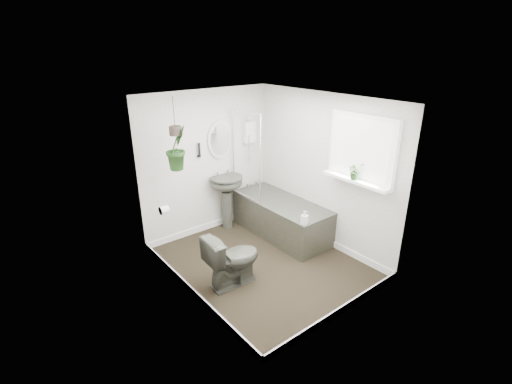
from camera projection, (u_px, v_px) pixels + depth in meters
floor at (263, 264)px, 5.31m from camera, size 2.30×2.80×0.02m
ceiling at (264, 98)px, 4.44m from camera, size 2.30×2.80×0.02m
wall_back at (207, 163)px, 5.90m from camera, size 2.30×0.02×2.30m
wall_front at (349, 227)px, 3.85m from camera, size 2.30×0.02×2.30m
wall_left at (184, 212)px, 4.20m from camera, size 0.02×2.80×2.30m
wall_right at (323, 171)px, 5.54m from camera, size 0.02×2.80×2.30m
skirting at (263, 260)px, 5.29m from camera, size 2.30×2.80×0.10m
bathtub at (281, 217)px, 6.02m from camera, size 0.72×1.72×0.58m
bath_screen at (246, 156)px, 5.81m from camera, size 0.04×0.72×1.40m
shower_box at (249, 132)px, 6.16m from camera, size 0.20×0.10×0.35m
oval_mirror at (221, 140)px, 5.88m from camera, size 0.46×0.03×0.62m
wall_sconce at (199, 150)px, 5.68m from camera, size 0.04×0.04×0.22m
toilet_roll_holder at (164, 210)px, 4.84m from camera, size 0.11×0.11×0.11m
window_recess at (362, 149)px, 4.81m from camera, size 0.08×1.00×0.90m
window_sill at (356, 180)px, 4.93m from camera, size 0.18×1.00×0.04m
window_blinds at (360, 149)px, 4.78m from camera, size 0.01×0.86×0.76m
toilet at (233, 259)px, 4.73m from camera, size 0.74×0.45×0.73m
pedestal_sink at (227, 202)px, 6.18m from camera, size 0.60×0.54×0.92m
sill_plant at (356, 171)px, 4.87m from camera, size 0.26×0.25×0.23m
hanging_plant at (177, 148)px, 4.97m from camera, size 0.42×0.40×0.59m
soap_bottle at (304, 218)px, 5.13m from camera, size 0.12×0.12×0.20m
hanging_pot at (175, 131)px, 4.88m from camera, size 0.16×0.16×0.12m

